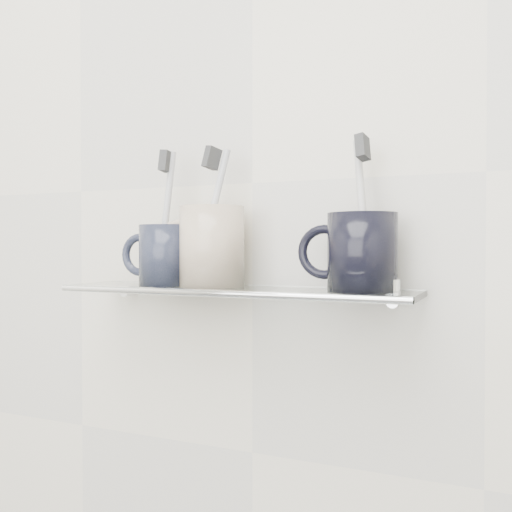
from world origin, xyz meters
The scene contains 18 objects.
wall_back centered at (0.00, 1.10, 1.25)m, with size 2.50×2.50×0.00m, color silver.
shelf_glass centered at (0.00, 1.04, 1.10)m, with size 0.50×0.12×0.01m, color silver.
shelf_rail centered at (0.00, 0.98, 1.10)m, with size 0.01×0.01×0.50m, color silver.
bracket_left centered at (-0.21, 1.09, 1.09)m, with size 0.02×0.02×0.03m, color silver.
bracket_right centered at (0.21, 1.09, 1.09)m, with size 0.02×0.02×0.03m, color silver.
mug_left centered at (-0.11, 1.04, 1.14)m, with size 0.08×0.08×0.09m, color black.
mug_left_handle centered at (-0.16, 1.04, 1.14)m, with size 0.06×0.06×0.01m, color black.
toothbrush_left centered at (-0.11, 1.04, 1.20)m, with size 0.01×0.01×0.19m, color #B6B7B9.
bristles_left centered at (-0.11, 1.04, 1.28)m, with size 0.01×0.02×0.03m, color #333435.
mug_center centered at (-0.04, 1.04, 1.16)m, with size 0.09×0.09×0.11m, color beige.
mug_center_handle centered at (-0.09, 1.04, 1.16)m, with size 0.08×0.08×0.01m, color beige.
toothbrush_center centered at (-0.04, 1.04, 1.20)m, with size 0.01×0.01×0.19m, color #B5BAC2.
bristles_center centered at (-0.04, 1.04, 1.28)m, with size 0.01×0.02×0.03m, color #333435.
mug_right centered at (0.18, 1.04, 1.15)m, with size 0.09×0.09×0.10m, color black.
mug_right_handle centered at (0.13, 1.04, 1.15)m, with size 0.07×0.07×0.01m, color black.
toothbrush_right centered at (0.18, 1.04, 1.20)m, with size 0.01×0.01×0.19m, color beige.
bristles_right centered at (0.18, 1.04, 1.28)m, with size 0.01×0.02×0.03m, color #333435.
chrome_cap centered at (0.21, 1.04, 1.11)m, with size 0.04×0.04×0.02m, color silver.
Camera 1 is at (0.35, 0.33, 1.16)m, focal length 40.00 mm.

